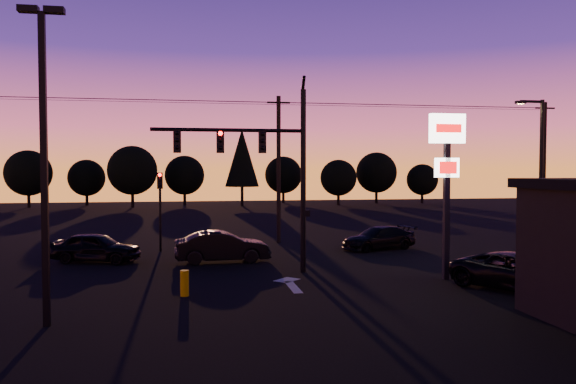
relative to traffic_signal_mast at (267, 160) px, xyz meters
name	(u,v)px	position (x,y,z in m)	size (l,w,h in m)	color
ground	(285,293)	(0.10, -3.99, -4.94)	(120.00, 120.00, 0.00)	black
lane_arrow	(290,284)	(0.60, -2.33, -4.93)	(1.20, 3.10, 0.01)	beige
traffic_signal_mast	(267,160)	(0.00, 0.00, 0.00)	(6.79, 0.52, 8.58)	black
secondary_signal	(160,200)	(-4.90, 7.49, -2.07)	(0.30, 0.31, 4.35)	black
parking_lot_light	(44,144)	(-7.40, -6.99, 0.33)	(1.25, 0.30, 9.14)	black
pylon_sign	(447,160)	(7.10, -2.49, -0.02)	(1.50, 0.28, 6.80)	black
streetlight	(539,171)	(14.01, 1.51, -0.52)	(1.55, 0.35, 8.00)	black
utility_pole_1	(279,168)	(2.10, 10.01, -0.34)	(1.40, 0.26, 9.00)	black
utility_pole_2	(544,168)	(20.10, 10.01, -0.34)	(1.40, 0.26, 9.00)	black
power_wires	(279,103)	(2.10, 10.01, 3.63)	(36.00, 1.22, 0.07)	black
bollard	(185,283)	(-3.51, -3.80, -4.47)	(0.31, 0.31, 0.93)	#CEB200
tree_0	(28,173)	(-21.90, 46.01, -0.88)	(5.36, 5.36, 6.74)	black
tree_1	(87,178)	(-15.90, 49.01, -1.50)	(4.54, 4.54, 5.71)	black
tree_2	(132,170)	(-9.90, 44.01, -0.57)	(5.77, 5.78, 7.26)	black
tree_3	(185,175)	(-3.90, 48.01, -1.19)	(4.95, 4.95, 6.22)	black
tree_4	(242,158)	(3.10, 45.01, 0.99)	(4.18, 4.18, 9.50)	black
tree_5	(283,175)	(9.10, 50.01, -1.19)	(4.95, 4.95, 6.22)	black
tree_6	(338,178)	(15.10, 44.01, -1.50)	(4.54, 4.54, 5.71)	black
tree_7	(376,173)	(21.10, 47.01, -0.88)	(5.36, 5.36, 6.74)	black
tree_8	(422,180)	(27.10, 46.01, -1.82)	(4.12, 4.12, 5.19)	black
car_left	(96,247)	(-7.82, 4.39, -4.21)	(1.72, 4.26, 1.45)	black
car_mid	(222,247)	(-1.75, 3.32, -4.18)	(1.60, 4.58, 1.51)	black
car_right	(379,238)	(7.22, 6.20, -4.29)	(1.80, 4.43, 1.29)	black
suv_parked	(519,272)	(8.84, -4.99, -4.24)	(2.30, 4.98, 1.38)	black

